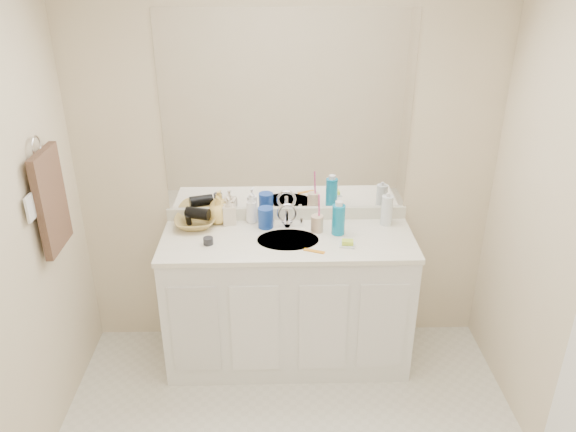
{
  "coord_description": "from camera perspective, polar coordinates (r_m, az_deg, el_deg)",
  "views": [
    {
      "loc": [
        -0.07,
        -1.94,
        2.45
      ],
      "look_at": [
        0.0,
        0.97,
        1.05
      ],
      "focal_mm": 35.0,
      "sensor_mm": 36.0,
      "label": 1
    }
  ],
  "objects": [
    {
      "name": "faucet",
      "position": [
        3.48,
        -0.09,
        -0.22
      ],
      "size": [
        0.02,
        0.02,
        0.11
      ],
      "primitive_type": "cylinder",
      "color": "silver",
      "rests_on": "countertop"
    },
    {
      "name": "vanity_cabinet",
      "position": [
        3.59,
        -0.02,
        -8.68
      ],
      "size": [
        1.5,
        0.55,
        0.85
      ],
      "primitive_type": "cube",
      "color": "white",
      "rests_on": "floor"
    },
    {
      "name": "soap_bottle_yellow",
      "position": [
        3.54,
        -7.1,
        0.64
      ],
      "size": [
        0.17,
        0.17,
        0.17
      ],
      "primitive_type": "imported",
      "rotation": [
        0.0,
        0.0,
        0.31
      ],
      "color": "#F5CB5F",
      "rests_on": "countertop"
    },
    {
      "name": "soap_bottle_white",
      "position": [
        3.52,
        -3.72,
        0.8
      ],
      "size": [
        0.09,
        0.1,
        0.19
      ],
      "primitive_type": "imported",
      "rotation": [
        0.0,
        0.0,
        0.33
      ],
      "color": "white",
      "rests_on": "countertop"
    },
    {
      "name": "hair_dryer",
      "position": [
        3.5,
        -9.16,
        0.26
      ],
      "size": [
        0.16,
        0.11,
        0.07
      ],
      "primitive_type": "cylinder",
      "rotation": [
        0.0,
        1.57,
        -0.3
      ],
      "color": "black",
      "rests_on": "wicker_basket"
    },
    {
      "name": "tan_cup",
      "position": [
        3.42,
        2.97,
        -0.78
      ],
      "size": [
        0.09,
        0.09,
        0.1
      ],
      "primitive_type": "cylinder",
      "rotation": [
        0.0,
        0.0,
        0.24
      ],
      "color": "beige",
      "rests_on": "countertop"
    },
    {
      "name": "hand_towel",
      "position": [
        3.2,
        -22.93,
        1.44
      ],
      "size": [
        0.04,
        0.32,
        0.55
      ],
      "primitive_type": "cube",
      "color": "#38271E",
      "rests_on": "towel_ring"
    },
    {
      "name": "sink_basin",
      "position": [
        3.35,
        -0.01,
        -2.59
      ],
      "size": [
        0.37,
        0.37,
        0.02
      ],
      "primitive_type": "cylinder",
      "color": "beige",
      "rests_on": "countertop"
    },
    {
      "name": "blue_mug",
      "position": [
        3.46,
        -2.28,
        -0.17
      ],
      "size": [
        0.12,
        0.12,
        0.13
      ],
      "primitive_type": "cylinder",
      "rotation": [
        0.0,
        0.0,
        0.29
      ],
      "color": "#173EA3",
      "rests_on": "countertop"
    },
    {
      "name": "soap_bottle_cream",
      "position": [
        3.52,
        -6.06,
        0.57
      ],
      "size": [
        0.1,
        0.1,
        0.18
      ],
      "primitive_type": "imported",
      "rotation": [
        0.0,
        0.0,
        0.22
      ],
      "color": "beige",
      "rests_on": "countertop"
    },
    {
      "name": "dark_jar",
      "position": [
        3.31,
        -8.11,
        -2.53
      ],
      "size": [
        0.07,
        0.07,
        0.04
      ],
      "primitive_type": "cylinder",
      "rotation": [
        0.0,
        0.0,
        0.28
      ],
      "color": "#25262A",
      "rests_on": "countertop"
    },
    {
      "name": "wall_back",
      "position": [
        3.48,
        -0.14,
        4.54
      ],
      "size": [
        2.6,
        0.02,
        2.4
      ],
      "primitive_type": "cube",
      "color": "beige",
      "rests_on": "floor"
    },
    {
      "name": "orange_comb",
      "position": [
        3.22,
        2.68,
        -3.58
      ],
      "size": [
        0.12,
        0.07,
        0.01
      ],
      "primitive_type": "cube",
      "rotation": [
        0.0,
        0.0,
        -0.38
      ],
      "color": "orange",
      "rests_on": "countertop"
    },
    {
      "name": "soap_dish",
      "position": [
        3.29,
        6.06,
        -2.95
      ],
      "size": [
        0.1,
        0.09,
        0.01
      ],
      "primitive_type": "cube",
      "rotation": [
        0.0,
        0.0,
        -0.2
      ],
      "color": "white",
      "rests_on": "countertop"
    },
    {
      "name": "toothbrush",
      "position": [
        3.38,
        3.17,
        0.72
      ],
      "size": [
        0.02,
        0.04,
        0.2
      ],
      "primitive_type": "cylinder",
      "rotation": [
        0.14,
        0.0,
        -0.23
      ],
      "color": "#ED3E91",
      "rests_on": "tan_cup"
    },
    {
      "name": "switch_plate",
      "position": [
        3.02,
        -24.72,
        0.74
      ],
      "size": [
        0.01,
        0.08,
        0.13
      ],
      "primitive_type": "cube",
      "color": "white",
      "rests_on": "wall_left"
    },
    {
      "name": "green_soap",
      "position": [
        3.28,
        6.07,
        -2.66
      ],
      "size": [
        0.07,
        0.05,
        0.02
      ],
      "primitive_type": "cube",
      "rotation": [
        0.0,
        0.0,
        -0.1
      ],
      "color": "#BFE237",
      "rests_on": "soap_dish"
    },
    {
      "name": "countertop",
      "position": [
        3.37,
        -0.02,
        -2.48
      ],
      "size": [
        1.52,
        0.57,
        0.03
      ],
      "primitive_type": "cube",
      "color": "white",
      "rests_on": "vanity_cabinet"
    },
    {
      "name": "mouthwash_bottle",
      "position": [
        3.38,
        5.14,
        -0.38
      ],
      "size": [
        0.1,
        0.1,
        0.19
      ],
      "primitive_type": "cylinder",
      "rotation": [
        0.0,
        0.0,
        0.37
      ],
      "color": "#0E7DAD",
      "rests_on": "countertop"
    },
    {
      "name": "towel_ring",
      "position": [
        3.1,
        -24.21,
        6.49
      ],
      "size": [
        0.01,
        0.11,
        0.11
      ],
      "primitive_type": "torus",
      "rotation": [
        0.0,
        1.57,
        0.0
      ],
      "color": "silver",
      "rests_on": "wall_left"
    },
    {
      "name": "clear_pump_bottle",
      "position": [
        3.54,
        10.0,
        0.57
      ],
      "size": [
        0.09,
        0.09,
        0.19
      ],
      "primitive_type": "cylinder",
      "rotation": [
        0.0,
        0.0,
        -0.33
      ],
      "color": "white",
      "rests_on": "countertop"
    },
    {
      "name": "mirror",
      "position": [
        3.36,
        -0.14,
        10.25
      ],
      "size": [
        1.48,
        0.01,
        1.2
      ],
      "primitive_type": "cube",
      "color": "white",
      "rests_on": "wall_back"
    },
    {
      "name": "backsplash",
      "position": [
        3.57,
        -0.13,
        0.26
      ],
      "size": [
        1.52,
        0.03,
        0.08
      ],
      "primitive_type": "cube",
      "color": "silver",
      "rests_on": "countertop"
    },
    {
      "name": "wicker_basket",
      "position": [
        3.53,
        -9.42,
        -0.61
      ],
      "size": [
        0.27,
        0.27,
        0.06
      ],
      "primitive_type": "imported",
      "rotation": [
        0.0,
        0.0,
        0.09
      ],
      "color": "#A68743",
      "rests_on": "countertop"
    }
  ]
}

